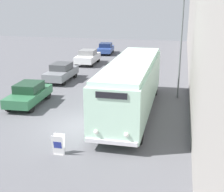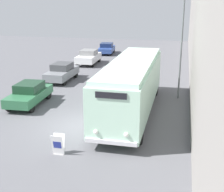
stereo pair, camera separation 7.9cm
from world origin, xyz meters
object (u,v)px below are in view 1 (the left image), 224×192
at_px(sign_board, 58,145).
at_px(parked_car_mid, 61,72).
at_px(vintage_bus, 131,84).
at_px(parked_car_near, 29,94).
at_px(parked_car_far, 88,57).
at_px(streetlamp, 182,31).
at_px(parked_car_distant, 106,48).

height_order(sign_board, parked_car_mid, parked_car_mid).
height_order(vintage_bus, parked_car_near, vintage_bus).
relative_size(parked_car_near, parked_car_far, 1.04).
xyz_separation_m(parked_car_near, parked_car_mid, (-0.27, 6.60, 0.02)).
height_order(vintage_bus, sign_board, vintage_bus).
distance_m(parked_car_mid, parked_car_far, 7.57).
height_order(vintage_bus, streetlamp, streetlamp).
xyz_separation_m(streetlamp, parked_car_near, (-9.84, -3.77, -4.04)).
height_order(parked_car_near, parked_car_far, parked_car_far).
bearing_deg(sign_board, vintage_bus, 68.97).
distance_m(parked_car_near, parked_car_far, 14.17).
xyz_separation_m(vintage_bus, streetlamp, (2.81, 3.89, 2.92)).
bearing_deg(streetlamp, vintage_bus, -125.81).
xyz_separation_m(sign_board, parked_car_near, (-4.66, 6.30, 0.29)).
height_order(streetlamp, parked_car_far, streetlamp).
height_order(parked_car_near, parked_car_distant, parked_car_near).
relative_size(streetlamp, parked_car_distant, 1.82).
xyz_separation_m(vintage_bus, parked_car_mid, (-7.31, 6.73, -1.10)).
distance_m(parked_car_far, parked_car_distant, 7.20).
distance_m(vintage_bus, parked_car_mid, 10.00).
bearing_deg(parked_car_near, parked_car_distant, 87.12).
bearing_deg(vintage_bus, parked_car_near, 178.97).
relative_size(vintage_bus, parked_car_mid, 2.67).
xyz_separation_m(parked_car_near, parked_car_far, (-0.15, 14.17, 0.05)).
relative_size(vintage_bus, parked_car_far, 2.69).
bearing_deg(parked_car_mid, parked_car_far, 89.58).
distance_m(vintage_bus, sign_board, 6.76).
relative_size(streetlamp, parked_car_near, 1.74).
bearing_deg(sign_board, parked_car_mid, 110.93).
relative_size(vintage_bus, streetlamp, 1.50).
bearing_deg(sign_board, parked_car_distant, 99.36).
relative_size(streetlamp, parked_car_mid, 1.78).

